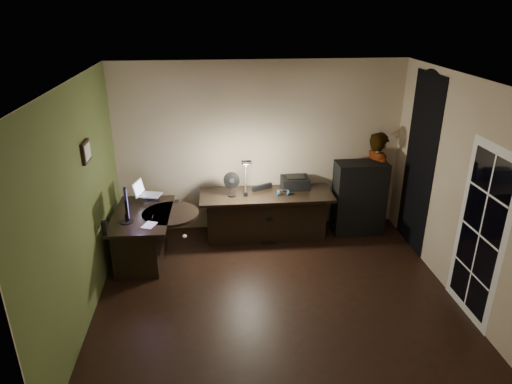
{
  "coord_description": "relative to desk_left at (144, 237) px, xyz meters",
  "views": [
    {
      "loc": [
        -0.72,
        -4.84,
        3.49
      ],
      "look_at": [
        -0.15,
        1.05,
        1.0
      ],
      "focal_mm": 32.0,
      "sensor_mm": 36.0,
      "label": 1
    }
  ],
  "objects": [
    {
      "name": "headphones",
      "position": [
        2.06,
        0.42,
        0.44
      ],
      "size": [
        0.2,
        0.09,
        0.09
      ],
      "primitive_type": "cube",
      "rotation": [
        0.0,
        0.0,
        0.07
      ],
      "color": "navy",
      "rests_on": "desk_right"
    },
    {
      "name": "speaker",
      "position": [
        -0.38,
        -0.57,
        0.47
      ],
      "size": [
        0.1,
        0.1,
        0.2
      ],
      "primitive_type": "cylinder",
      "rotation": [
        0.0,
        0.0,
        -0.35
      ],
      "color": "black",
      "rests_on": "desk_left"
    },
    {
      "name": "desk_fan",
      "position": [
        1.28,
        0.47,
        0.58
      ],
      "size": [
        0.25,
        0.14,
        0.37
      ],
      "primitive_type": "cube",
      "rotation": [
        0.0,
        0.0,
        0.03
      ],
      "color": "black",
      "rests_on": "desk_right"
    },
    {
      "name": "notepad",
      "position": [
        0.15,
        -0.37,
        0.37
      ],
      "size": [
        0.21,
        0.25,
        0.01
      ],
      "primitive_type": "cube",
      "rotation": [
        0.0,
        0.0,
        -0.37
      ],
      "color": "silver",
      "rests_on": "desk_left"
    },
    {
      "name": "wall_front",
      "position": [
        1.76,
        -3.03,
        0.98
      ],
      "size": [
        4.5,
        0.01,
        2.7
      ],
      "primitive_type": "cube",
      "color": "tan",
      "rests_on": "floor"
    },
    {
      "name": "person",
      "position": [
        3.62,
        0.75,
        0.44
      ],
      "size": [
        0.52,
        0.65,
        1.62
      ],
      "primitive_type": "imported",
      "rotation": [
        0.0,
        0.0,
        1.82
      ],
      "color": "#D8A88C",
      "rests_on": "floor"
    },
    {
      "name": "framed_picture",
      "position": [
        -0.46,
        -0.58,
        1.48
      ],
      "size": [
        0.04,
        0.3,
        0.25
      ],
      "primitive_type": "cube",
      "color": "black",
      "rests_on": "wall_left"
    },
    {
      "name": "laptop",
      "position": [
        0.07,
        0.44,
        0.58
      ],
      "size": [
        0.4,
        0.39,
        0.23
      ],
      "primitive_type": "cube",
      "rotation": [
        0.0,
        0.0,
        -0.26
      ],
      "color": "silver",
      "rests_on": "laptop_stand"
    },
    {
      "name": "arched_doorway",
      "position": [
        4.0,
        0.12,
        0.93
      ],
      "size": [
        0.01,
        0.9,
        2.6
      ],
      "primitive_type": "cube",
      "color": "black",
      "rests_on": "floor"
    },
    {
      "name": "printer",
      "position": [
        2.29,
        0.7,
        0.49
      ],
      "size": [
        0.42,
        0.33,
        0.19
      ],
      "primitive_type": "cube",
      "rotation": [
        0.0,
        0.0,
        -0.0
      ],
      "color": "black",
      "rests_on": "desk_right"
    },
    {
      "name": "wall_right",
      "position": [
        4.01,
        -1.03,
        0.98
      ],
      "size": [
        0.01,
        4.0,
        2.7
      ],
      "primitive_type": "cube",
      "color": "tan",
      "rests_on": "floor"
    },
    {
      "name": "wall_back",
      "position": [
        1.76,
        0.98,
        0.98
      ],
      "size": [
        4.5,
        0.01,
        2.7
      ],
      "primitive_type": "cube",
      "color": "tan",
      "rests_on": "floor"
    },
    {
      "name": "office_chair",
      "position": [
        1.84,
        0.51,
        0.05
      ],
      "size": [
        0.62,
        0.62,
        0.84
      ],
      "primitive_type": "cube",
      "rotation": [
        0.0,
        0.0,
        0.43
      ],
      "color": "black",
      "rests_on": "floor"
    },
    {
      "name": "cabinet",
      "position": [
        3.3,
        0.57,
        0.22
      ],
      "size": [
        0.8,
        0.41,
        1.19
      ],
      "primitive_type": "cube",
      "rotation": [
        0.0,
        0.0,
        0.01
      ],
      "color": "black",
      "rests_on": "floor"
    },
    {
      "name": "wall_left",
      "position": [
        -0.5,
        -1.03,
        0.98
      ],
      "size": [
        0.01,
        4.0,
        2.7
      ],
      "primitive_type": "cube",
      "color": "tan",
      "rests_on": "floor"
    },
    {
      "name": "pen",
      "position": [
        0.16,
        -0.12,
        0.37
      ],
      "size": [
        0.01,
        0.14,
        0.01
      ],
      "primitive_type": "cube",
      "rotation": [
        0.0,
        0.0,
        -0.02
      ],
      "color": "black",
      "rests_on": "desk_left"
    },
    {
      "name": "ceiling",
      "position": [
        1.76,
        -1.03,
        2.33
      ],
      "size": [
        4.5,
        4.0,
        0.01
      ],
      "primitive_type": "cube",
      "color": "silver",
      "rests_on": "floor"
    },
    {
      "name": "french_door",
      "position": [
        3.99,
        -1.58,
        0.68
      ],
      "size": [
        0.02,
        0.92,
        2.1
      ],
      "primitive_type": "cube",
      "color": "white",
      "rests_on": "floor"
    },
    {
      "name": "desk_right",
      "position": [
        1.81,
        0.5,
        0.01
      ],
      "size": [
        2.03,
        0.72,
        0.76
      ],
      "primitive_type": "cube",
      "rotation": [
        0.0,
        0.0,
        -0.01
      ],
      "color": "black",
      "rests_on": "floor"
    },
    {
      "name": "monitor",
      "position": [
        -0.16,
        -0.24,
        0.52
      ],
      "size": [
        0.18,
        0.47,
        0.3
      ],
      "primitive_type": "cube",
      "rotation": [
        0.0,
        0.0,
        0.2
      ],
      "color": "black",
      "rests_on": "desk_left"
    },
    {
      "name": "desk_left",
      "position": [
        0.0,
        0.0,
        0.0
      ],
      "size": [
        0.83,
        1.31,
        0.74
      ],
      "primitive_type": "cube",
      "rotation": [
        0.0,
        0.0,
        -0.03
      ],
      "color": "black",
      "rests_on": "floor"
    },
    {
      "name": "laptop_stand",
      "position": [
        0.07,
        0.44,
        0.42
      ],
      "size": [
        0.28,
        0.25,
        0.1
      ],
      "primitive_type": "cube",
      "rotation": [
        0.0,
        0.0,
        0.27
      ],
      "color": "silver",
      "rests_on": "desk_left"
    },
    {
      "name": "mouse",
      "position": [
        0.63,
        -0.74,
        0.38
      ],
      "size": [
        0.07,
        0.09,
        0.03
      ],
      "primitive_type": "ellipsoid",
      "rotation": [
        0.0,
        0.0,
        0.27
      ],
      "color": "silver",
      "rests_on": "desk_left"
    },
    {
      "name": "floor",
      "position": [
        1.76,
        -1.03,
        -0.38
      ],
      "size": [
        4.5,
        4.0,
        0.01
      ],
      "primitive_type": "cube",
      "color": "black",
      "rests_on": "ground"
    },
    {
      "name": "phone",
      "position": [
        0.45,
        0.39,
        0.37
      ],
      "size": [
        0.08,
        0.13,
        0.01
      ],
      "primitive_type": "cube",
      "rotation": [
        0.0,
        0.0,
        -0.22
      ],
      "color": "black",
      "rests_on": "desk_left"
    },
    {
      "name": "green_wall_overlay",
      "position": [
        -0.48,
        -1.03,
        0.98
      ],
      "size": [
        0.0,
        4.0,
        2.7
      ],
      "primitive_type": "cube",
      "color": "#50612D",
      "rests_on": "floor"
    },
    {
      "name": "desk_lamp",
      "position": [
        1.49,
        0.45,
        0.73
      ],
      "size": [
        0.25,
        0.34,
        0.67
      ],
      "primitive_type": "cube",
      "rotation": [
        0.0,
        0.0,
        -0.32
      ],
      "color": "black",
      "rests_on": "desk_right"
    }
  ]
}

